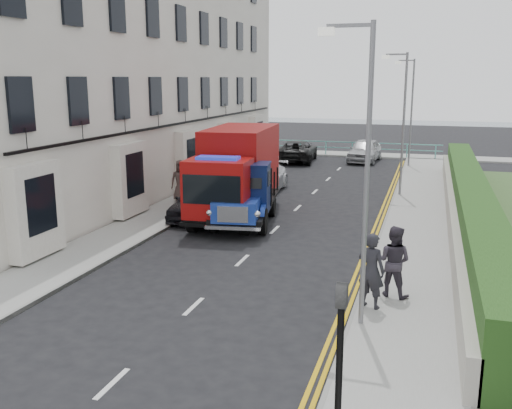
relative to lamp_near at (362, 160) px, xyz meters
name	(u,v)px	position (x,y,z in m)	size (l,w,h in m)	color
ground	(221,281)	(-4.18, 2.00, -4.00)	(120.00, 120.00, 0.00)	black
pavement_west	(184,204)	(-9.38, 11.00, -3.94)	(2.40, 38.00, 0.12)	gray
pavement_east	(417,220)	(1.12, 11.00, -3.94)	(2.60, 38.00, 0.12)	gray
promenade	(353,155)	(-4.18, 31.00, -3.94)	(30.00, 2.50, 0.12)	gray
sea_plane	(386,125)	(-4.18, 62.00, -4.00)	(120.00, 120.00, 0.00)	slate
terrace_west	(137,51)	(-13.65, 15.00, 3.17)	(6.31, 30.20, 14.25)	silver
garden_east	(468,203)	(3.03, 11.00, -3.10)	(1.45, 28.00, 1.75)	#B2AD9E
seafront_railing	(352,149)	(-4.18, 30.20, -3.42)	(13.00, 0.08, 1.11)	#59B2A5
lamp_near	(362,160)	(0.00, 0.00, 0.00)	(1.23, 0.18, 7.00)	slate
lamp_mid	(401,116)	(0.00, 16.00, 0.00)	(1.23, 0.18, 7.00)	slate
lamp_far	(410,106)	(0.00, 26.00, 0.00)	(1.23, 0.18, 7.00)	slate
traffic_signal	(340,353)	(0.42, -5.50, -1.92)	(0.16, 0.20, 3.10)	black
bedford_lorry	(242,198)	(-5.48, 7.95, -2.81)	(2.94, 5.68, 2.58)	black
red_lorry	(237,170)	(-6.32, 9.72, -2.01)	(3.02, 7.31, 3.73)	black
parked_car_front	(199,201)	(-7.78, 9.00, -3.28)	(1.69, 4.19, 1.43)	black
parked_car_mid	(225,202)	(-6.78, 9.47, -3.37)	(1.33, 3.81, 1.25)	#5DB2C9
parked_car_rear	(263,179)	(-6.78, 15.19, -3.30)	(1.96, 4.83, 1.40)	silver
seafront_car_left	(297,151)	(-7.61, 26.52, -3.25)	(2.49, 5.41, 1.50)	black
seafront_car_right	(365,150)	(-2.97, 27.82, -3.19)	(1.90, 4.72, 1.61)	#B0B1B5
pedestrian_east_near	(371,270)	(0.22, 1.04, -2.91)	(0.71, 0.47, 1.94)	#232228
pedestrian_east_far	(394,261)	(0.70, 2.00, -2.92)	(0.93, 0.73, 1.91)	#37313C
pedestrian_west_near	(216,174)	(-9.13, 14.59, -3.07)	(0.95, 0.39, 1.62)	#19242D
pedestrian_west_far	(181,181)	(-9.63, 11.29, -2.89)	(0.96, 0.63, 1.97)	#40322E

